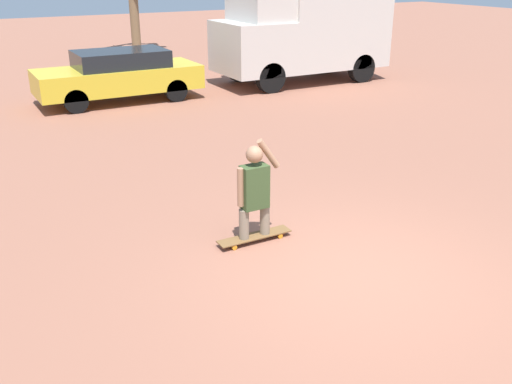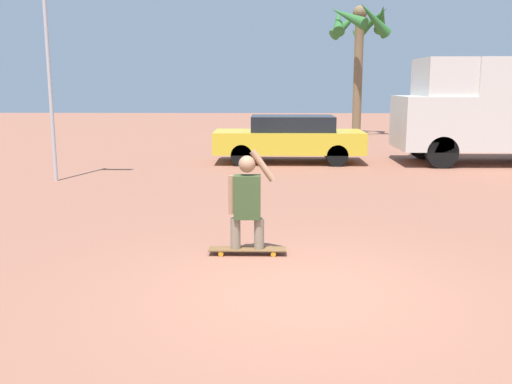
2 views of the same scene
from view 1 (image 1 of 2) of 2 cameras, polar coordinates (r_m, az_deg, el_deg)
ground_plane at (r=7.35m, az=10.12°, el=-8.17°), size 80.00×80.00×0.00m
skateboard at (r=8.02m, az=-0.15°, el=-4.47°), size 1.09×0.23×0.09m
person_skateboarder at (r=7.72m, az=-0.16°, el=0.44°), size 0.65×0.23×1.40m
camper_van at (r=19.01m, az=4.88°, el=15.99°), size 5.55×2.29×3.09m
parked_car_yellow at (r=16.64m, az=-13.54°, el=11.35°), size 4.47×1.78×1.41m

